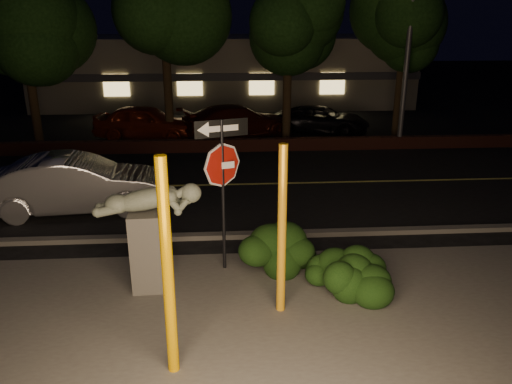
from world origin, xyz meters
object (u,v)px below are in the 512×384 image
(parked_car_dark, at_px, (321,120))
(yellow_pole_right, at_px, (282,232))
(yellow_pole_left, at_px, (168,271))
(sculpture, at_px, (148,226))
(signpost, at_px, (222,166))
(silver_sedan, at_px, (76,184))
(parked_car_red, at_px, (146,122))
(parked_car_darkred, at_px, (237,121))

(parked_car_dark, bearing_deg, yellow_pole_right, -173.91)
(yellow_pole_left, xyz_separation_m, sculpture, (-0.64, 2.50, -0.36))
(yellow_pole_left, bearing_deg, signpost, 76.07)
(parked_car_dark, bearing_deg, silver_sedan, 157.65)
(signpost, xyz_separation_m, parked_car_dark, (4.63, 13.17, -1.68))
(signpost, bearing_deg, sculpture, -171.16)
(silver_sedan, distance_m, parked_car_dark, 12.86)
(yellow_pole_left, distance_m, parked_car_red, 15.80)
(signpost, xyz_separation_m, parked_car_darkred, (0.68, 12.43, -1.55))
(yellow_pole_right, distance_m, signpost, 2.09)
(yellow_pole_right, bearing_deg, silver_sedan, 133.15)
(signpost, relative_size, parked_car_dark, 0.74)
(parked_car_red, distance_m, parked_car_darkred, 4.00)
(yellow_pole_right, distance_m, silver_sedan, 7.35)
(parked_car_red, bearing_deg, signpost, -155.25)
(sculpture, bearing_deg, parked_car_dark, 64.16)
(silver_sedan, relative_size, parked_car_red, 1.07)
(yellow_pole_right, height_order, silver_sedan, yellow_pole_right)
(yellow_pole_right, xyz_separation_m, silver_sedan, (-5.00, 5.33, -0.78))
(silver_sedan, height_order, parked_car_red, silver_sedan)
(yellow_pole_right, relative_size, parked_car_red, 0.70)
(yellow_pole_left, relative_size, parked_car_red, 0.76)
(sculpture, height_order, parked_car_darkred, sculpture)
(parked_car_red, relative_size, parked_car_dark, 1.02)
(yellow_pole_left, relative_size, sculpture, 1.57)
(yellow_pole_left, relative_size, silver_sedan, 0.71)
(sculpture, xyz_separation_m, parked_car_darkred, (2.11, 13.15, -0.60))
(silver_sedan, bearing_deg, signpost, -138.76)
(silver_sedan, distance_m, parked_car_darkred, 9.95)
(yellow_pole_right, xyz_separation_m, parked_car_red, (-4.33, 14.04, -0.81))
(sculpture, relative_size, parked_car_red, 0.48)
(yellow_pole_left, distance_m, silver_sedan, 7.63)
(silver_sedan, bearing_deg, parked_car_darkred, -34.40)
(sculpture, height_order, parked_car_red, sculpture)
(signpost, distance_m, silver_sedan, 5.61)
(yellow_pole_left, xyz_separation_m, parked_car_red, (-2.53, 15.57, -0.93))
(sculpture, distance_m, parked_car_darkred, 13.33)
(parked_car_darkred, relative_size, parked_car_dark, 1.15)
(yellow_pole_left, distance_m, sculpture, 2.61)
(sculpture, bearing_deg, parked_car_darkred, 78.62)
(yellow_pole_right, bearing_deg, parked_car_red, 107.15)
(silver_sedan, relative_size, parked_car_darkred, 0.95)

